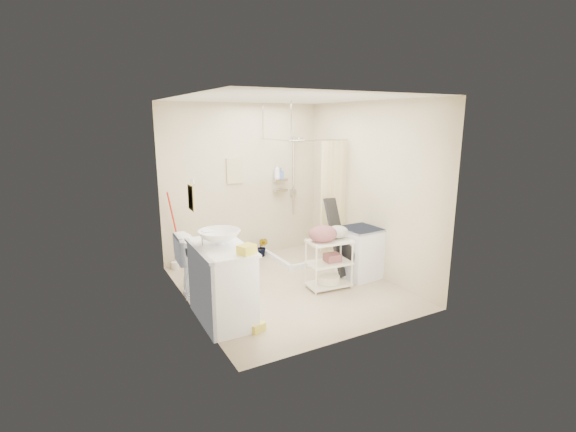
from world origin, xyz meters
The scene contains 23 objects.
floor centered at (0.00, 0.00, 0.00)m, with size 3.20×3.20×0.00m, color #C1AF90.
ceiling centered at (0.00, 0.00, 2.60)m, with size 2.80×3.20×0.04m, color silver.
wall_back centered at (0.00, 1.60, 1.30)m, with size 2.80×0.04×2.60m, color beige.
wall_front centered at (0.00, -1.60, 1.30)m, with size 2.80×0.04×2.60m, color beige.
wall_left centered at (-1.40, 0.00, 1.30)m, with size 0.04×3.20×2.60m, color beige.
wall_right centered at (1.40, 0.00, 1.30)m, with size 0.04×3.20×2.60m, color beige.
vanity centered at (-1.16, -0.51, 0.46)m, with size 0.58×1.04×0.92m, color white.
sink centered at (-1.15, -0.44, 1.00)m, with size 0.49×0.49×0.17m, color white.
counter_basket centered at (-1.01, -0.92, 0.97)m, with size 0.18×0.14×0.10m, color yellow.
floor_basket centered at (-0.92, -0.96, 0.07)m, with size 0.25×0.19×0.14m, color #E5DC4A.
toilet centered at (-1.04, 0.40, 0.42)m, with size 0.47×0.83×0.85m, color white.
mop centered at (-1.25, 1.48, 0.63)m, with size 0.12×0.12×1.26m, color red, non-canonical shape.
potted_plant_a centered at (-0.19, 1.42, 0.16)m, with size 0.17×0.11×0.32m, color maroon.
potted_plant_b centered at (0.25, 1.39, 0.17)m, with size 0.19×0.15×0.34m, color brown.
hanging_towel centered at (-0.15, 1.58, 1.50)m, with size 0.28×0.03×0.42m, color beige.
towel_ring centered at (-1.38, -0.20, 1.47)m, with size 0.04×0.22×0.34m, color #EFDE93, non-canonical shape.
tp_holder centered at (-1.36, 0.05, 0.72)m, with size 0.08×0.12×0.14m, color silver, non-canonical shape.
shower centered at (0.85, 1.05, 1.05)m, with size 1.10×1.10×2.10m, color white, non-canonical shape.
shampoo_bottle_a centered at (0.60, 1.50, 1.45)m, with size 0.10×0.10×0.26m, color white.
shampoo_bottle_b centered at (0.68, 1.52, 1.41)m, with size 0.09×0.09×0.19m, color #4F6DAF.
washing_machine centered at (1.14, -0.17, 0.38)m, with size 0.52×0.54×0.76m, color white.
laundry_rack centered at (0.49, -0.30, 0.42)m, with size 0.61×0.36×0.84m, color #EDE5CD, non-canonical shape.
ironing_board centered at (0.85, 0.02, 0.62)m, with size 0.35×0.10×1.23m, color black, non-canonical shape.
Camera 1 is at (-2.66, -4.91, 2.34)m, focal length 26.00 mm.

